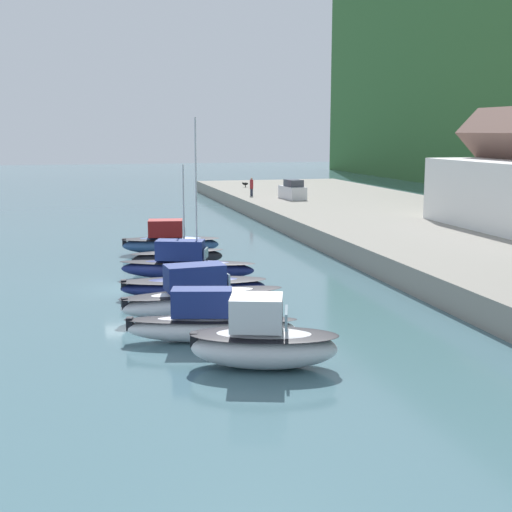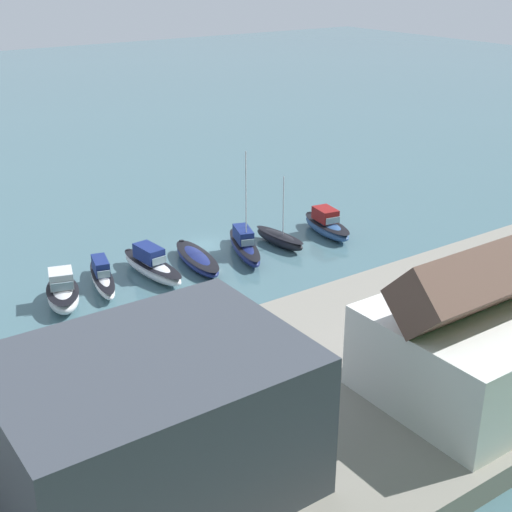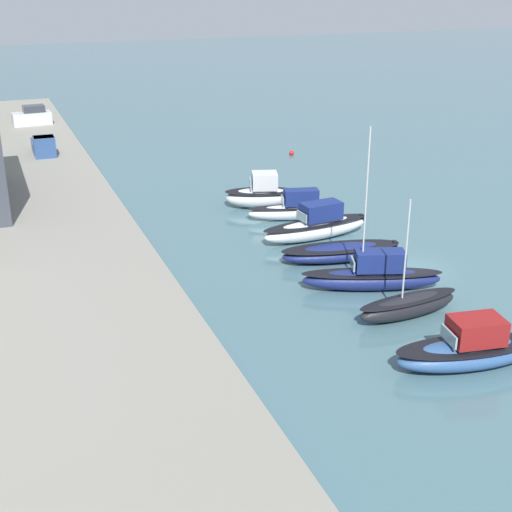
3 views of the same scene
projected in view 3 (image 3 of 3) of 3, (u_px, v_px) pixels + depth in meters
The scene contains 11 objects.
ground_plane at pixel (411, 269), 45.80m from camera, with size 320.00×320.00×0.00m, color #476B75.
moored_boat_0 at pixel (468, 349), 34.32m from camera, with size 3.45×7.61×2.57m.
moored_boat_1 at pixel (408, 306), 39.30m from camera, with size 2.06×6.48×6.90m.
moored_boat_2 at pixel (373, 275), 42.66m from camera, with size 4.53×8.63×9.88m.
moored_boat_3 at pixel (341, 252), 47.02m from camera, with size 3.50×8.41×1.10m.
moored_boat_4 at pixel (317, 226), 50.68m from camera, with size 2.82×8.50×2.65m.
moored_boat_5 at pixel (297, 209), 54.62m from camera, with size 3.33×7.72×2.38m.
moored_boat_6 at pixel (262, 194), 57.42m from camera, with size 4.12×6.30×2.85m.
parked_car_0 at pixel (32, 117), 80.07m from camera, with size 2.09×4.32×2.16m.
pickup_truck_0 at pixel (44, 146), 67.32m from camera, with size 4.75×2.05×1.90m.
mooring_buoy_0 at pixel (292, 153), 73.66m from camera, with size 0.50×0.50×0.50m.
Camera 3 is at (-35.64, 24.57, 17.99)m, focal length 50.00 mm.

